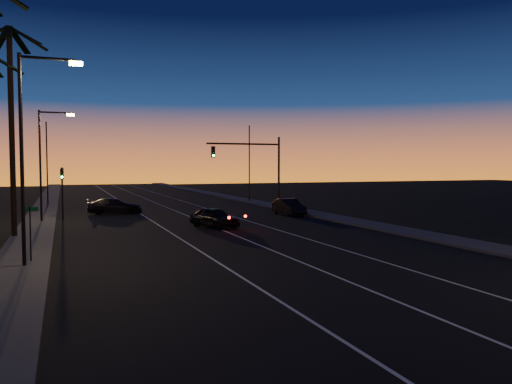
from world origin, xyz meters
name	(u,v)px	position (x,y,z in m)	size (l,w,h in m)	color
road	(211,229)	(0.00, 30.00, 0.01)	(20.00, 170.00, 0.01)	black
sidewalk_left	(33,236)	(-11.20, 30.00, 0.08)	(2.40, 170.00, 0.16)	#3C3C39
sidewalk_right	(351,221)	(11.20, 30.00, 0.08)	(2.40, 170.00, 0.16)	#3C3C39
lane_stripe_left	(167,231)	(-3.00, 30.00, 0.02)	(0.12, 160.00, 0.01)	silver
lane_stripe_mid	(218,228)	(0.50, 30.00, 0.02)	(0.12, 160.00, 0.01)	silver
lane_stripe_right	(265,226)	(4.00, 30.00, 0.02)	(0.12, 160.00, 0.01)	silver
palm_far	(11,110)	(-12.20, 30.00, 7.61)	(4.25, 4.16, 12.53)	black
streetlight_left_near	(29,142)	(-10.70, 20.00, 5.32)	(2.55, 0.26, 9.00)	black
streetlight_left_far	(45,156)	(-10.69, 38.00, 5.06)	(2.55, 0.26, 8.50)	black
street_sign	(30,227)	(-10.80, 21.00, 1.66)	(0.70, 0.06, 2.60)	black
signal_mast	(255,161)	(7.14, 39.99, 4.78)	(7.10, 0.41, 7.00)	black
signal_post	(62,184)	(-9.50, 39.98, 2.89)	(0.28, 0.37, 4.20)	black
far_pole_left	(47,164)	(-11.00, 55.00, 4.50)	(0.14, 0.14, 9.00)	black
far_pole_right	(249,164)	(11.00, 52.00, 4.50)	(0.14, 0.14, 9.00)	black
lead_car	(214,217)	(0.40, 30.51, 0.72)	(3.21, 4.91, 1.42)	black
right_car	(289,207)	(8.93, 36.54, 0.72)	(1.52, 4.31, 1.42)	black
cross_car	(115,206)	(-5.15, 43.04, 0.71)	(4.98, 2.46, 1.39)	black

